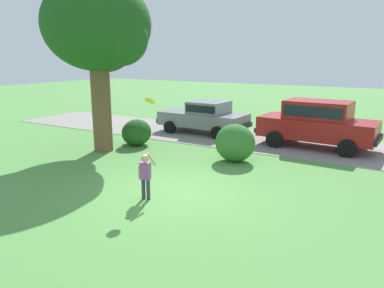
% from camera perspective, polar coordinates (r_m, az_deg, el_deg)
% --- Properties ---
extents(ground_plane, '(80.00, 80.00, 0.00)m').
position_cam_1_polar(ground_plane, '(10.27, -2.49, -7.47)').
color(ground_plane, '#518E42').
extents(driveway_strip, '(28.00, 4.40, 0.02)m').
position_cam_1_polar(driveway_strip, '(16.58, 11.37, 0.38)').
color(driveway_strip, gray).
rests_on(driveway_strip, ground).
extents(oak_tree_large, '(4.08, 4.21, 6.47)m').
position_cam_1_polar(oak_tree_large, '(14.88, -13.78, 16.44)').
color(oak_tree_large, brown).
rests_on(oak_tree_large, ground).
extents(shrub_near_tree, '(1.26, 1.34, 1.09)m').
position_cam_1_polar(shrub_near_tree, '(15.70, -8.55, 1.67)').
color(shrub_near_tree, '#1E511C').
rests_on(shrub_near_tree, ground).
extents(shrub_centre_left, '(1.43, 1.27, 1.33)m').
position_cam_1_polar(shrub_centre_left, '(13.18, 6.60, 0.17)').
color(shrub_centre_left, '#33702B').
rests_on(shrub_centre_left, ground).
extents(parked_sedan, '(4.45, 2.19, 1.56)m').
position_cam_1_polar(parked_sedan, '(17.95, 1.97, 4.33)').
color(parked_sedan, gray).
rests_on(parked_sedan, ground).
extents(parked_suv, '(4.78, 2.27, 1.92)m').
position_cam_1_polar(parked_suv, '(15.82, 18.61, 3.28)').
color(parked_suv, maroon).
rests_on(parked_suv, ground).
extents(child_thrower, '(0.42, 0.32, 1.29)m').
position_cam_1_polar(child_thrower, '(9.66, -7.14, -4.41)').
color(child_thrower, '#383842').
rests_on(child_thrower, ground).
extents(frisbee, '(0.28, 0.24, 0.19)m').
position_cam_1_polar(frisbee, '(9.85, -6.44, 6.57)').
color(frisbee, yellow).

